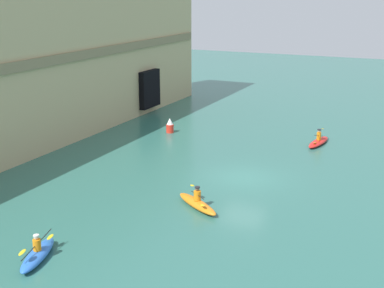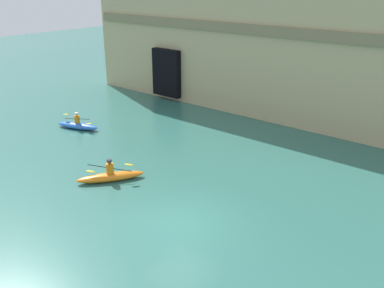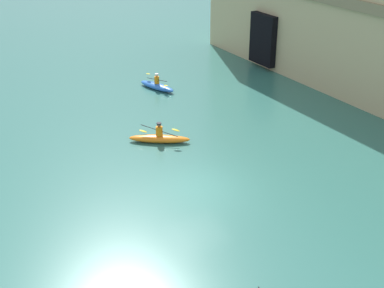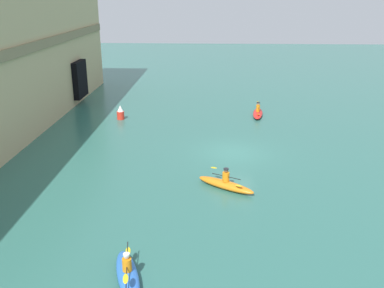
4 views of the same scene
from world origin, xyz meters
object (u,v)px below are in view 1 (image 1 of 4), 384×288
Objects in this scene: kayak_orange at (197,203)px; kayak_red at (318,142)px; marker_buoy at (170,126)px; kayak_blue at (38,254)px.

kayak_red is at bearing -68.61° from kayak_orange.
marker_buoy is at bearing -23.62° from kayak_orange.
kayak_blue is at bearing -9.65° from kayak_red.
kayak_orange is 14.16m from kayak_red.
kayak_red is (13.84, -2.97, -0.04)m from kayak_orange.
marker_buoy is at bearing -74.30° from kayak_red.
kayak_red is at bearing 144.47° from kayak_blue.
kayak_blue is 20.27m from marker_buoy.
kayak_blue is 2.72× the size of marker_buoy.
kayak_orange is at bearing -4.71° from kayak_red.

